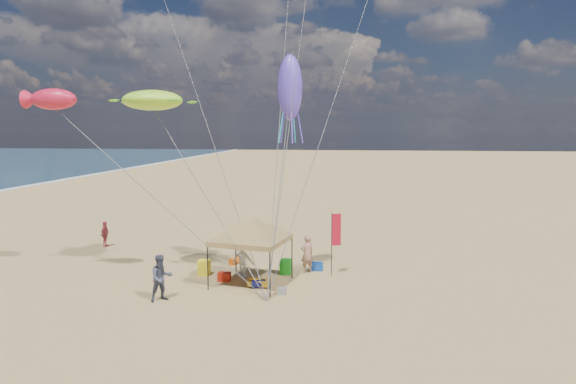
% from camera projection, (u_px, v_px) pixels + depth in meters
% --- Properties ---
extents(ground, '(280.00, 280.00, 0.00)m').
position_uv_depth(ground, '(278.00, 306.00, 19.18)').
color(ground, tan).
rests_on(ground, ground).
extents(canopy_tent, '(5.48, 5.48, 3.44)m').
position_uv_depth(canopy_tent, '(251.00, 219.00, 21.58)').
color(canopy_tent, black).
rests_on(canopy_tent, ground).
extents(feather_flag, '(0.43, 0.16, 2.93)m').
position_uv_depth(feather_flag, '(335.00, 233.00, 22.96)').
color(feather_flag, black).
rests_on(feather_flag, ground).
extents(cooler_red, '(0.54, 0.38, 0.38)m').
position_uv_depth(cooler_red, '(224.00, 277.00, 22.34)').
color(cooler_red, red).
rests_on(cooler_red, ground).
extents(cooler_blue, '(0.54, 0.38, 0.38)m').
position_uv_depth(cooler_blue, '(317.00, 266.00, 24.01)').
color(cooler_blue, '#1548B0').
rests_on(cooler_blue, ground).
extents(bag_navy, '(0.69, 0.54, 0.36)m').
position_uv_depth(bag_navy, '(259.00, 284.00, 21.34)').
color(bag_navy, '#0C0D37').
rests_on(bag_navy, ground).
extents(bag_orange, '(0.54, 0.69, 0.36)m').
position_uv_depth(bag_orange, '(234.00, 261.00, 25.09)').
color(bag_orange, '#D4550B').
rests_on(bag_orange, ground).
extents(chair_green, '(0.50, 0.50, 0.70)m').
position_uv_depth(chair_green, '(285.00, 267.00, 23.38)').
color(chair_green, '#188819').
rests_on(chair_green, ground).
extents(chair_yellow, '(0.50, 0.50, 0.70)m').
position_uv_depth(chair_yellow, '(204.00, 267.00, 23.26)').
color(chair_yellow, '#FFF31C').
rests_on(chair_yellow, ground).
extents(crate_grey, '(0.34, 0.30, 0.28)m').
position_uv_depth(crate_grey, '(282.00, 291.00, 20.54)').
color(crate_grey, gray).
rests_on(crate_grey, ground).
extents(beach_cart, '(0.90, 0.50, 0.24)m').
position_uv_depth(beach_cart, '(259.00, 283.00, 21.46)').
color(beach_cart, '#C49115').
rests_on(beach_cart, ground).
extents(person_near_a, '(0.78, 0.71, 1.78)m').
position_uv_depth(person_near_a, '(307.00, 254.00, 23.60)').
color(person_near_a, '#A4705E').
rests_on(person_near_a, ground).
extents(person_near_b, '(1.14, 1.11, 1.84)m').
position_uv_depth(person_near_b, '(161.00, 278.00, 19.68)').
color(person_near_b, '#3E4154').
rests_on(person_near_b, ground).
extents(person_near_c, '(1.18, 0.85, 1.65)m').
position_uv_depth(person_near_c, '(243.00, 259.00, 22.97)').
color(person_near_c, white).
rests_on(person_near_c, ground).
extents(person_far_a, '(0.38, 0.87, 1.47)m').
position_uv_depth(person_far_a, '(105.00, 234.00, 28.77)').
color(person_far_a, '#B3454D').
rests_on(person_far_a, ground).
extents(turtle_kite, '(3.04, 2.62, 0.89)m').
position_uv_depth(turtle_kite, '(152.00, 100.00, 22.00)').
color(turtle_kite, '#A4F22D').
rests_on(turtle_kite, ground).
extents(fish_kite, '(2.17, 1.28, 0.91)m').
position_uv_depth(fish_kite, '(54.00, 99.00, 21.51)').
color(fish_kite, red).
rests_on(fish_kite, ground).
extents(squid_kite, '(1.41, 1.41, 2.82)m').
position_uv_depth(squid_kite, '(290.00, 88.00, 21.89)').
color(squid_kite, '#5841D2').
rests_on(squid_kite, ground).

